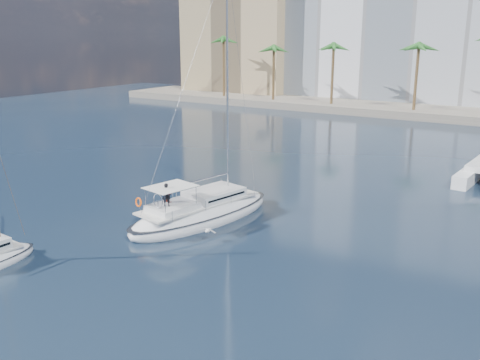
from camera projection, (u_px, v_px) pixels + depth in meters
The scene contains 8 objects.
ground at pixel (226, 247), 31.61m from camera, with size 160.00×160.00×0.00m, color black.
quay at pixel (451, 113), 81.00m from camera, with size 120.00×14.00×1.20m, color gray.
building_modern at pixel (402, 23), 93.45m from camera, with size 42.00×16.00×28.00m, color white.
building_tan_left at pixel (245, 40), 106.60m from camera, with size 22.00×14.00×22.00m, color tan.
palm_left at pixel (248, 45), 92.88m from camera, with size 3.60×3.60×12.30m.
palm_centre at pixel (452, 48), 75.19m from camera, with size 3.60×3.60×12.30m.
main_sloop at pixel (202, 213), 36.01m from camera, with size 6.07×12.38×17.62m.
seagull at pixel (208, 230), 32.20m from camera, with size 1.19×0.51×0.22m.
Camera 1 is at (16.56, -24.36, 12.17)m, focal length 40.00 mm.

